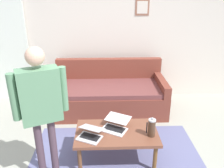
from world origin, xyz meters
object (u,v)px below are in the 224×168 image
object	(u,v)px
french_press	(152,128)
couch	(109,94)
laptop_center	(90,134)
person_standing	(41,102)
coffee_table	(117,135)
interior_door	(7,49)
laptop_left	(115,126)

from	to	relation	value
french_press	couch	bearing A→B (deg)	-71.98
couch	laptop_center	bearing A→B (deg)	80.03
couch	person_standing	xyz separation A→B (m)	(0.74, 1.72, 0.72)
french_press	coffee_table	bearing A→B (deg)	-13.55
interior_door	laptop_left	distance (m)	2.79
coffee_table	laptop_center	size ratio (longest dim) A/B	2.82
couch	french_press	size ratio (longest dim) A/B	7.78
coffee_table	laptop_center	xyz separation A→B (m)	(0.33, 0.11, 0.09)
laptop_left	french_press	xyz separation A→B (m)	(-0.43, 0.17, 0.07)
laptop_center	coffee_table	bearing A→B (deg)	-161.76
laptop_left	person_standing	world-z (taller)	person_standing
person_standing	french_press	bearing A→B (deg)	-168.98
interior_door	laptop_left	size ratio (longest dim) A/B	4.74
interior_door	laptop_left	bearing A→B (deg)	136.87
couch	laptop_left	world-z (taller)	couch
coffee_table	laptop_left	distance (m)	0.12
interior_door	person_standing	world-z (taller)	interior_door
interior_door	coffee_table	size ratio (longest dim) A/B	1.97
interior_door	person_standing	size ratio (longest dim) A/B	1.28
couch	person_standing	bearing A→B (deg)	66.89
interior_door	laptop_center	distance (m)	2.71
interior_door	french_press	xyz separation A→B (m)	(-2.43, 2.04, -0.49)
couch	laptop_center	distance (m)	1.52
interior_door	laptop_left	xyz separation A→B (m)	(-2.00, 1.87, -0.56)
couch	coffee_table	xyz separation A→B (m)	(-0.06, 1.39, 0.07)
couch	coffee_table	size ratio (longest dim) A/B	1.92
coffee_table	laptop_left	size ratio (longest dim) A/B	2.40
laptop_center	french_press	distance (m)	0.75
laptop_center	french_press	bearing A→B (deg)	-179.49
couch	laptop_left	size ratio (longest dim) A/B	4.61
interior_door	couch	size ratio (longest dim) A/B	1.03
interior_door	coffee_table	xyz separation A→B (m)	(-2.01, 1.94, -0.65)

